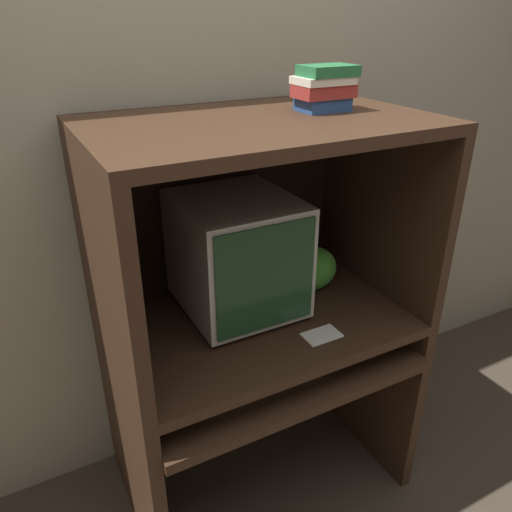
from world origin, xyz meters
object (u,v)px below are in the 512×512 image
at_px(mouse, 331,348).
at_px(snack_bag, 311,269).
at_px(keyboard, 262,376).
at_px(crt_monitor, 237,254).
at_px(book_stack, 324,88).

distance_m(mouse, snack_bag, 0.30).
xyz_separation_m(keyboard, mouse, (0.28, 0.02, 0.00)).
bearing_deg(mouse, keyboard, -176.19).
relative_size(keyboard, snack_bag, 2.08).
distance_m(crt_monitor, keyboard, 0.41).
height_order(keyboard, book_stack, book_stack).
bearing_deg(keyboard, mouse, 3.81).
height_order(crt_monitor, book_stack, book_stack).
bearing_deg(book_stack, mouse, -98.88).
relative_size(crt_monitor, book_stack, 2.39).
height_order(crt_monitor, keyboard, crt_monitor).
xyz_separation_m(keyboard, book_stack, (0.31, 0.18, 0.85)).
bearing_deg(snack_bag, keyboard, -144.18).
relative_size(mouse, snack_bag, 0.31).
xyz_separation_m(snack_bag, book_stack, (-0.03, -0.06, 0.65)).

